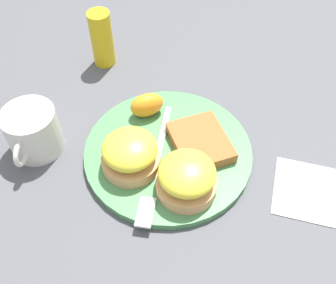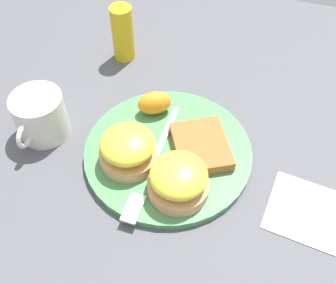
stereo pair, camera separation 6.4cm
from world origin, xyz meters
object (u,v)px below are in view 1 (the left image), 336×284
object	(u,v)px
sandwich_benedict_right	(187,178)
hashbrown_patty	(200,142)
cup	(33,132)
fork	(155,169)
sandwich_benedict_left	(130,153)
orange_wedge	(147,105)
condiment_bottle	(102,39)

from	to	relation	value
sandwich_benedict_right	hashbrown_patty	world-z (taller)	sandwich_benedict_right
cup	sandwich_benedict_right	bearing A→B (deg)	77.75
hashbrown_patty	fork	distance (m)	0.09
sandwich_benedict_left	fork	bearing A→B (deg)	82.53
hashbrown_patty	fork	xyz separation A→B (m)	(0.06, -0.07, -0.01)
sandwich_benedict_right	orange_wedge	size ratio (longest dim) A/B	1.58
sandwich_benedict_left	hashbrown_patty	world-z (taller)	sandwich_benedict_left
hashbrown_patty	condiment_bottle	size ratio (longest dim) A/B	0.91
sandwich_benedict_right	orange_wedge	bearing A→B (deg)	-149.57
sandwich_benedict_left	sandwich_benedict_right	bearing A→B (deg)	70.58
sandwich_benedict_left	condiment_bottle	distance (m)	0.28
sandwich_benedict_right	fork	distance (m)	0.07
hashbrown_patty	fork	bearing A→B (deg)	-48.36
orange_wedge	fork	distance (m)	0.13
orange_wedge	fork	world-z (taller)	orange_wedge
orange_wedge	condiment_bottle	bearing A→B (deg)	-141.84
sandwich_benedict_right	sandwich_benedict_left	bearing A→B (deg)	-109.42
sandwich_benedict_right	hashbrown_patty	size ratio (longest dim) A/B	0.90
orange_wedge	condiment_bottle	xyz separation A→B (m)	(-0.15, -0.12, 0.02)
sandwich_benedict_left	condiment_bottle	xyz separation A→B (m)	(-0.26, -0.11, 0.01)
sandwich_benedict_left	fork	world-z (taller)	sandwich_benedict_left
sandwich_benedict_left	hashbrown_patty	distance (m)	0.12
sandwich_benedict_right	condiment_bottle	bearing A→B (deg)	-145.54
sandwich_benedict_right	condiment_bottle	distance (m)	0.36
sandwich_benedict_right	cup	world-z (taller)	cup
hashbrown_patty	cup	bearing A→B (deg)	-83.76
hashbrown_patty	condiment_bottle	xyz separation A→B (m)	(-0.21, -0.22, 0.03)
cup	hashbrown_patty	bearing A→B (deg)	96.24
condiment_bottle	cup	bearing A→B (deg)	-13.86
fork	hashbrown_patty	bearing A→B (deg)	131.64
hashbrown_patty	orange_wedge	size ratio (longest dim) A/B	1.75
sandwich_benedict_left	sandwich_benedict_right	distance (m)	0.10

